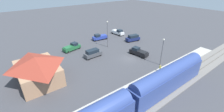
% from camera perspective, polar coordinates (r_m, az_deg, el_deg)
% --- Properties ---
extents(ground_plane, '(200.00, 200.00, 0.00)m').
position_cam_1_polar(ground_plane, '(41.73, 6.40, -0.96)').
color(ground_plane, '#424247').
extents(railway_track, '(4.80, 70.00, 0.30)m').
position_cam_1_polar(railway_track, '(34.60, 22.72, -9.29)').
color(railway_track, slate).
rests_on(railway_track, ground).
extents(platform, '(3.20, 46.00, 0.30)m').
position_cam_1_polar(platform, '(36.18, 17.39, -6.53)').
color(platform, '#B7B2A8').
rests_on(platform, ground).
extents(station_building, '(10.98, 8.25, 5.63)m').
position_cam_1_polar(station_building, '(34.64, -26.16, -4.40)').
color(station_building, tan).
rests_on(station_building, ground).
extents(pedestrian_on_platform, '(0.36, 0.36, 1.71)m').
position_cam_1_polar(pedestrian_on_platform, '(36.42, 20.03, -4.65)').
color(pedestrian_on_platform, brown).
rests_on(pedestrian_on_platform, platform).
extents(pedestrian_waiting_far, '(0.36, 0.36, 1.71)m').
position_cam_1_polar(pedestrian_waiting_far, '(36.47, 17.59, -4.19)').
color(pedestrian_waiting_far, '#23284C').
rests_on(pedestrian_waiting_far, platform).
extents(pickup_white, '(5.53, 2.80, 2.14)m').
position_cam_1_polar(pickup_white, '(60.07, 2.22, 8.97)').
color(pickup_white, white).
rests_on(pickup_white, ground).
extents(suv_charcoal, '(2.10, 4.95, 2.22)m').
position_cam_1_polar(suv_charcoal, '(42.19, -7.20, 1.05)').
color(suv_charcoal, '#47494F').
rests_on(suv_charcoal, ground).
extents(pickup_blue, '(2.58, 5.59, 2.14)m').
position_cam_1_polar(pickup_blue, '(54.78, -4.61, 7.14)').
color(pickup_blue, '#283D9E').
rests_on(pickup_blue, ground).
extents(pickup_black, '(5.63, 3.08, 2.14)m').
position_cam_1_polar(pickup_black, '(43.60, 9.90, 1.56)').
color(pickup_black, black).
rests_on(pickup_black, ground).
extents(pickup_green, '(3.03, 5.69, 2.14)m').
position_cam_1_polar(pickup_green, '(47.66, -14.78, 3.27)').
color(pickup_green, '#236638').
rests_on(pickup_green, ground).
extents(suv_navy, '(2.82, 5.17, 2.22)m').
position_cam_1_polar(suv_navy, '(53.79, 7.86, 6.74)').
color(suv_navy, navy).
rests_on(suv_navy, ground).
extents(light_pole_near_platform, '(0.44, 0.44, 6.95)m').
position_cam_1_polar(light_pole_near_platform, '(38.49, 18.37, 2.64)').
color(light_pole_near_platform, '#515156').
rests_on(light_pole_near_platform, ground).
extents(light_pole_lot_center, '(0.44, 0.44, 8.29)m').
position_cam_1_polar(light_pole_lot_center, '(47.02, -1.75, 9.23)').
color(light_pole_lot_center, '#515156').
rests_on(light_pole_lot_center, ground).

